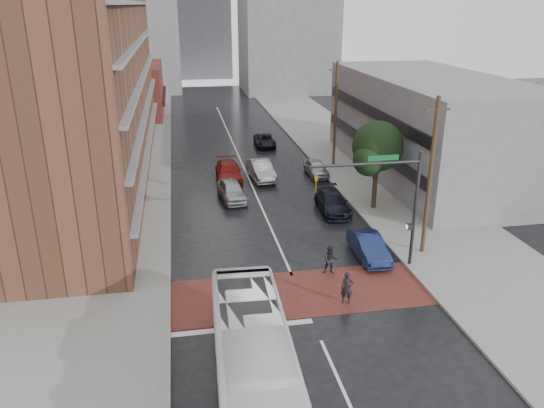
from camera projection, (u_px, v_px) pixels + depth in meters
ground at (302, 298)px, 28.71m from camera, size 160.00×160.00×0.00m
crosswalk at (300, 293)px, 29.17m from camera, size 14.00×5.00×0.02m
sidewalk_west at (122, 172)px, 49.81m from camera, size 9.00×90.00×0.15m
sidewalk_east at (356, 160)px, 53.59m from camera, size 9.00×90.00×0.15m
apartment_block at (73, 16)px, 43.55m from camera, size 10.00×44.00×28.00m
storefront_west at (133, 90)px, 75.22m from camera, size 8.00×16.00×7.00m
building_east at (429, 126)px, 48.25m from camera, size 11.00×26.00×9.00m
distant_tower_center at (201, 19)px, 111.93m from camera, size 12.00×10.00×24.00m
street_tree at (377, 150)px, 39.52m from camera, size 4.20×4.10×6.90m
signal_mast at (393, 194)px, 30.30m from camera, size 6.50×0.30×7.20m
utility_pole_near at (430, 177)px, 32.02m from camera, size 1.60×0.26×10.00m
utility_pole_far at (335, 114)px, 50.44m from camera, size 1.60×0.26×10.00m
transit_bus at (255, 370)px, 20.38m from camera, size 3.37×12.44×3.43m
pedestrian_a at (347, 288)px, 27.89m from camera, size 0.74×0.58×1.79m
pedestrian_b at (331, 260)px, 30.98m from camera, size 0.98×0.84×1.76m
car_travel_a at (232, 191)px, 42.75m from camera, size 2.35×4.80×1.58m
car_travel_b at (261, 170)px, 47.90m from camera, size 2.22×5.21×1.67m
car_travel_c at (229, 172)px, 47.63m from camera, size 2.28×5.48×1.58m
suv_travel at (265, 140)px, 59.09m from camera, size 2.32×4.75×1.30m
car_parked_near at (369, 247)px, 32.98m from camera, size 1.64×4.55×1.49m
car_parked_mid at (333, 202)px, 40.35m from camera, size 2.32×5.24×1.49m
car_parked_far at (316, 168)px, 48.94m from camera, size 1.78×4.24×1.43m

